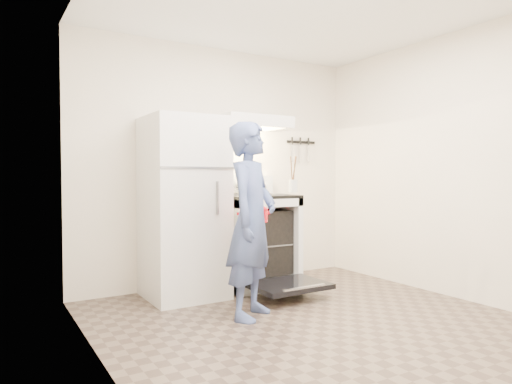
% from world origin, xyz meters
% --- Properties ---
extents(floor, '(3.60, 3.60, 0.00)m').
position_xyz_m(floor, '(0.00, 0.00, 0.00)').
color(floor, brown).
rests_on(floor, ground).
extents(back_wall, '(3.20, 0.02, 2.50)m').
position_xyz_m(back_wall, '(0.00, 1.80, 1.25)').
color(back_wall, beige).
rests_on(back_wall, ground).
extents(refrigerator, '(0.70, 0.70, 1.70)m').
position_xyz_m(refrigerator, '(-0.58, 1.45, 0.85)').
color(refrigerator, silver).
rests_on(refrigerator, floor).
extents(stove_body, '(0.76, 0.65, 0.92)m').
position_xyz_m(stove_body, '(0.23, 1.48, 0.46)').
color(stove_body, silver).
rests_on(stove_body, floor).
extents(cooktop, '(0.76, 0.65, 0.03)m').
position_xyz_m(cooktop, '(0.23, 1.48, 0.94)').
color(cooktop, black).
rests_on(cooktop, stove_body).
extents(backsplash, '(0.76, 0.07, 0.20)m').
position_xyz_m(backsplash, '(0.23, 1.76, 1.05)').
color(backsplash, silver).
rests_on(backsplash, cooktop).
extents(oven_door, '(0.70, 0.54, 0.04)m').
position_xyz_m(oven_door, '(0.23, 0.88, 0.12)').
color(oven_door, black).
rests_on(oven_door, floor).
extents(oven_rack, '(0.60, 0.52, 0.01)m').
position_xyz_m(oven_rack, '(0.23, 1.48, 0.44)').
color(oven_rack, slate).
rests_on(oven_rack, stove_body).
extents(range_hood, '(0.76, 0.50, 0.12)m').
position_xyz_m(range_hood, '(0.23, 1.55, 1.71)').
color(range_hood, silver).
rests_on(range_hood, back_wall).
extents(knife_strip, '(0.40, 0.02, 0.03)m').
position_xyz_m(knife_strip, '(1.05, 1.79, 1.55)').
color(knife_strip, black).
rests_on(knife_strip, back_wall).
extents(pizza_stone, '(0.31, 0.31, 0.02)m').
position_xyz_m(pizza_stone, '(0.18, 1.45, 0.45)').
color(pizza_stone, '#8D6D50').
rests_on(pizza_stone, oven_rack).
extents(tea_kettle, '(0.21, 0.18, 0.26)m').
position_xyz_m(tea_kettle, '(0.14, 1.61, 1.08)').
color(tea_kettle, '#B8B8BD').
rests_on(tea_kettle, cooktop).
extents(utensil_jar, '(0.09, 0.09, 0.13)m').
position_xyz_m(utensil_jar, '(0.53, 1.22, 1.05)').
color(utensil_jar, silver).
rests_on(utensil_jar, cooktop).
extents(person, '(0.69, 0.65, 1.59)m').
position_xyz_m(person, '(-0.34, 0.58, 0.79)').
color(person, navy).
rests_on(person, floor).
extents(dutch_oven, '(0.32, 0.25, 0.21)m').
position_xyz_m(dutch_oven, '(-0.16, 0.86, 0.80)').
color(dutch_oven, '#CA000D').
rests_on(dutch_oven, person).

